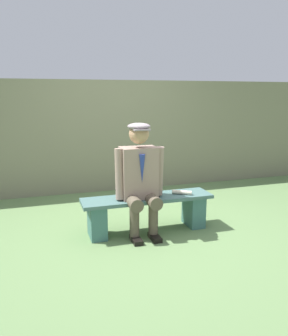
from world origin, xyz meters
TOP-DOWN VIEW (x-y plane):
  - ground_plane at (0.00, 0.00)m, footprint 30.00×30.00m
  - bench at (0.00, 0.00)m, footprint 1.57×0.38m
  - seated_man at (0.11, 0.05)m, footprint 0.58×0.52m
  - rolled_magazine at (-0.43, 0.04)m, footprint 0.23×0.17m
  - stadium_wall at (0.00, -2.00)m, footprint 12.00×0.24m

SIDE VIEW (x-z plane):
  - ground_plane at x=0.00m, z-range 0.00..0.00m
  - bench at x=0.00m, z-range 0.05..0.49m
  - rolled_magazine at x=-0.43m, z-range 0.43..0.48m
  - seated_man at x=0.11m, z-range 0.05..1.36m
  - stadium_wall at x=0.00m, z-range 0.00..1.85m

